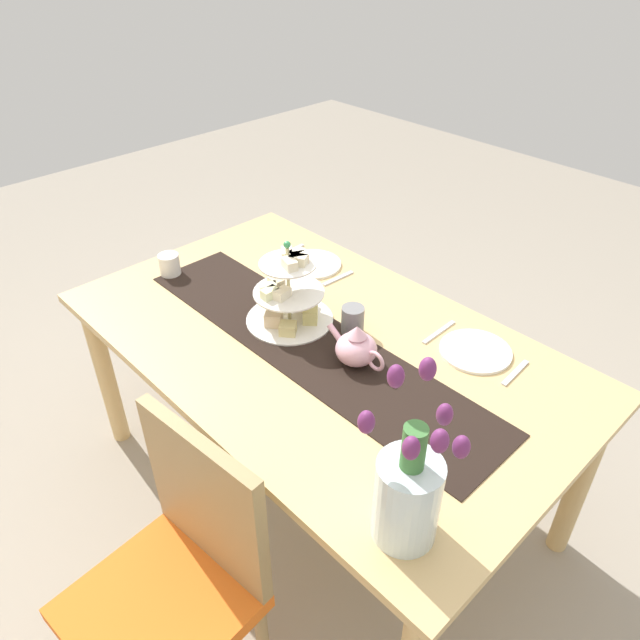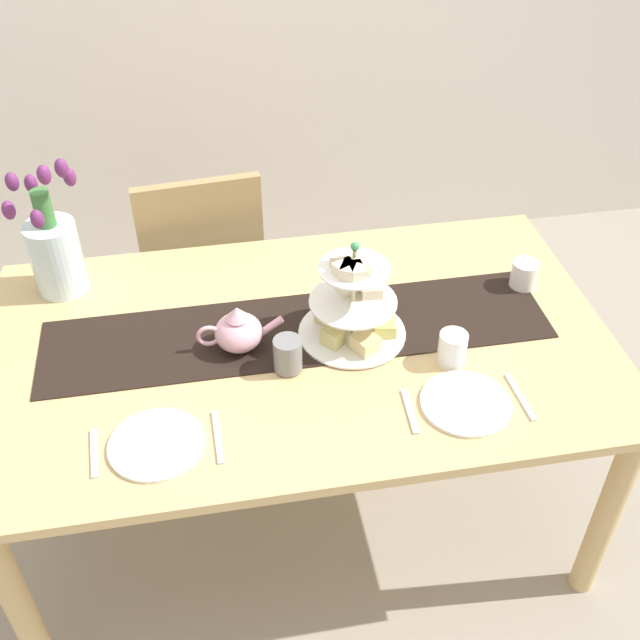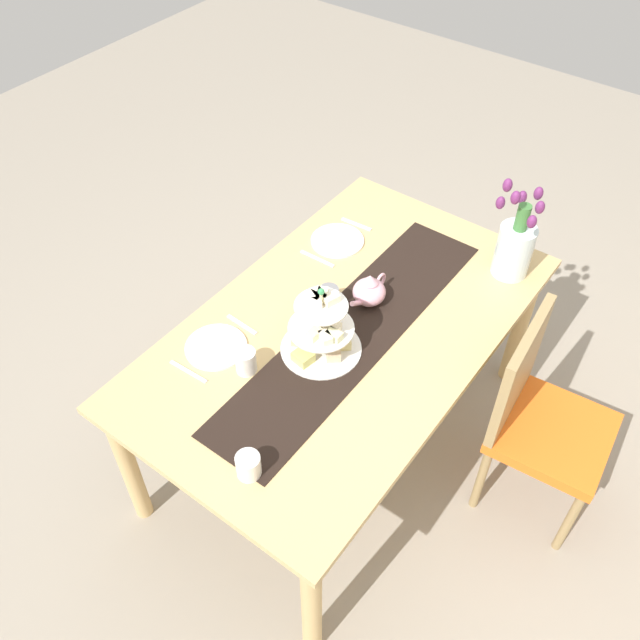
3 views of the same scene
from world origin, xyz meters
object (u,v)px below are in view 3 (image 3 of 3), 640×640
object	(u,v)px
cream_jug	(248,465)
fork_left	(356,224)
dinner_plate_right	(216,347)
knife_right	(188,372)
tulip_vase	(515,245)
tiered_cake_stand	(321,332)
fork_right	(242,325)
dining_table	(343,343)
dinner_plate_left	(337,241)
teapot	(369,291)
knife_left	(317,259)
mug_grey	(329,298)
mug_white_text	(246,361)
chair_left	(539,414)

from	to	relation	value
cream_jug	fork_left	bearing A→B (deg)	-160.26
dinner_plate_right	knife_right	xyz separation A→B (m)	(0.15, 0.00, -0.00)
tulip_vase	tiered_cake_stand	bearing A→B (deg)	-24.02
tulip_vase	fork_left	xyz separation A→B (m)	(0.12, -0.68, -0.14)
tulip_vase	fork_right	bearing A→B (deg)	-37.30
tiered_cake_stand	cream_jug	world-z (taller)	tiered_cake_stand
cream_jug	dining_table	bearing A→B (deg)	-169.55
dinner_plate_left	dinner_plate_right	bearing A→B (deg)	0.00
tulip_vase	cream_jug	xyz separation A→B (m)	(1.36, -0.23, -0.10)
teapot	knife_left	world-z (taller)	teapot
tulip_vase	knife_left	xyz separation A→B (m)	(0.41, -0.68, -0.14)
knife_left	mug_grey	distance (m)	0.29
teapot	mug_grey	size ratio (longest dim) A/B	2.51
teapot	knife_left	bearing A→B (deg)	-104.75
cream_jug	knife_left	bearing A→B (deg)	-154.90
knife_left	knife_right	world-z (taller)	same
tiered_cake_stand	dinner_plate_right	xyz separation A→B (m)	(0.22, -0.32, -0.09)
teapot	knife_left	distance (m)	0.33
dinner_plate_left	fork_right	distance (m)	0.62
teapot	knife_right	bearing A→B (deg)	-24.79
knife_right	fork_right	bearing A→B (deg)	180.00
knife_right	tulip_vase	bearing A→B (deg)	150.12
tiered_cake_stand	dinner_plate_left	xyz separation A→B (m)	(-0.55, -0.32, -0.09)
mug_grey	tiered_cake_stand	bearing A→B (deg)	28.38
tiered_cake_stand	mug_white_text	size ratio (longest dim) A/B	3.20
cream_jug	mug_grey	bearing A→B (deg)	-162.46
fork_left	mug_grey	distance (m)	0.54
dinner_plate_left	mug_grey	size ratio (longest dim) A/B	2.42
dining_table	mug_grey	bearing A→B (deg)	-114.69
dinner_plate_right	fork_right	xyz separation A→B (m)	(-0.14, 0.00, -0.00)
tulip_vase	cream_jug	distance (m)	1.38
chair_left	dinner_plate_right	bearing A→B (deg)	-59.47
dining_table	mug_grey	world-z (taller)	mug_grey
teapot	fork_left	world-z (taller)	teapot
dining_table	dinner_plate_left	distance (m)	0.52
tiered_cake_stand	knife_left	world-z (taller)	tiered_cake_stand
knife_right	teapot	bearing A→B (deg)	155.21
dinner_plate_left	fork_left	world-z (taller)	dinner_plate_left
knife_right	mug_grey	xyz separation A→B (m)	(-0.57, 0.21, 0.05)
knife_left	mug_white_text	distance (m)	0.66
tulip_vase	dinner_plate_right	xyz separation A→B (m)	(1.03, -0.68, -0.14)
dinner_plate_left	fork_left	size ratio (longest dim) A/B	1.53
dinner_plate_right	mug_grey	bearing A→B (deg)	153.63
fork_left	mug_grey	bearing A→B (deg)	22.98
tiered_cake_stand	tulip_vase	size ratio (longest dim) A/B	0.68
dinner_plate_right	mug_grey	size ratio (longest dim) A/B	2.42
dining_table	chair_left	bearing A→B (deg)	108.75
tulip_vase	dinner_plate_right	distance (m)	1.24
mug_white_text	dinner_plate_left	bearing A→B (deg)	-168.41
tulip_vase	dinner_plate_left	bearing A→B (deg)	-68.59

